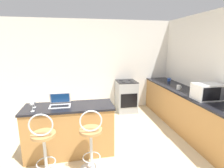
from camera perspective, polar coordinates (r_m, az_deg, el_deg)
wall_back at (r=5.12m, az=-7.72°, el=5.76°), size 12.00×0.06×2.60m
breakfast_bar at (r=3.28m, az=-13.49°, el=-14.31°), size 1.52×0.57×0.89m
counter_right at (r=4.43m, az=22.65°, el=-7.62°), size 0.65×3.24×0.89m
bar_stool_near at (r=2.80m, az=-21.22°, el=-18.84°), size 0.40×0.40×1.04m
bar_stool_far at (r=2.76m, az=-6.81°, el=-18.57°), size 0.40×0.40×1.04m
laptop at (r=3.14m, az=-16.60°, el=-5.82°), size 0.35×0.25×0.21m
microwave at (r=3.78m, az=28.70°, el=-2.20°), size 0.51×0.35×0.31m
stove_range at (r=5.12m, az=4.66°, el=-3.93°), size 0.55×0.61×0.90m
mug_blue at (r=5.23m, az=18.12°, el=1.36°), size 0.10×0.09×0.09m
wine_glass_tall at (r=3.18m, az=-24.24°, el=-5.24°), size 0.08×0.08×0.15m
mug_white at (r=4.34m, az=20.92°, el=-1.01°), size 0.10×0.08×0.10m
wine_glass_short at (r=3.01m, az=-24.68°, el=-6.02°), size 0.07×0.07×0.16m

